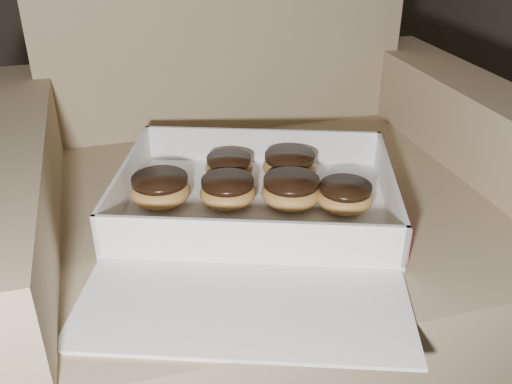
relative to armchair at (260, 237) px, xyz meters
The scene contains 13 objects.
armchair is the anchor object (origin of this frame).
bakery_box 0.20m from the armchair, 108.46° to the right, with size 0.53×0.57×0.07m.
donut_a 0.19m from the armchair, 130.75° to the right, with size 0.08×0.08×0.04m.
donut_b 0.16m from the armchair, behind, with size 0.08×0.08×0.04m.
donut_c 0.23m from the armchair, 60.44° to the right, with size 0.08×0.08×0.04m.
donut_d 0.19m from the armchair, 83.26° to the right, with size 0.09×0.09×0.04m.
donut_e 0.24m from the armchair, 161.18° to the right, with size 0.09×0.09×0.04m.
donut_f 0.16m from the armchair, 40.65° to the right, with size 0.09×0.09×0.04m.
crumb_a 0.30m from the armchair, 68.84° to the right, with size 0.01×0.01×0.00m, color black.
crumb_b 0.23m from the armchair, 83.72° to the right, with size 0.01×0.01×0.00m, color black.
crumb_c 0.28m from the armchair, 71.47° to the right, with size 0.01×0.01×0.00m, color black.
crumb_d 0.22m from the armchair, 120.57° to the right, with size 0.01×0.01×0.00m, color black.
crumb_e 0.27m from the armchair, 109.50° to the right, with size 0.01×0.01×0.00m, color black.
Camera 1 is at (0.63, -0.54, 0.85)m, focal length 40.00 mm.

